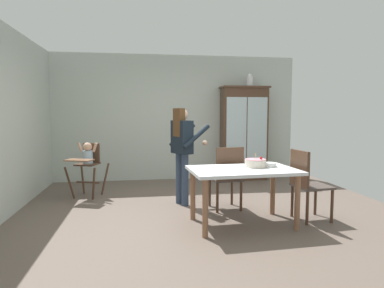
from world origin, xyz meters
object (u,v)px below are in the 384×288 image
object	(u,v)px
adult_person	(182,144)
dining_chair_right_end	(306,180)
china_cabinet	(244,133)
dining_table	(243,177)
ceramic_vase	(250,81)
birthday_cake	(255,163)
serving_bowl	(270,165)
dining_chair_far_side	(227,174)
high_chair_with_toddler	(87,159)

from	to	relation	value
adult_person	dining_chair_right_end	bearing A→B (deg)	-150.09
china_cabinet	dining_table	bearing A→B (deg)	-107.61
ceramic_vase	dining_table	size ratio (longest dim) A/B	0.19
adult_person	birthday_cake	world-z (taller)	adult_person
china_cabinet	adult_person	xyz separation A→B (m)	(-1.59, -1.86, -0.05)
serving_bowl	dining_chair_far_side	bearing A→B (deg)	128.11
high_chair_with_toddler	serving_bowl	size ratio (longest dim) A/B	5.28
dining_chair_far_side	dining_chair_right_end	xyz separation A→B (m)	(0.93, -0.61, 0.00)
high_chair_with_toddler	serving_bowl	bearing A→B (deg)	-14.22
dining_table	serving_bowl	size ratio (longest dim) A/B	7.79
adult_person	high_chair_with_toddler	bearing A→B (deg)	38.36
dining_table	dining_chair_far_side	world-z (taller)	dining_chair_far_side
dining_table	ceramic_vase	bearing A→B (deg)	70.30
birthday_cake	dining_table	bearing A→B (deg)	-154.42
dining_chair_far_side	ceramic_vase	bearing A→B (deg)	-121.06
dining_chair_right_end	adult_person	bearing A→B (deg)	50.46
china_cabinet	serving_bowl	size ratio (longest dim) A/B	11.27
dining_table	serving_bowl	xyz separation A→B (m)	(0.40, 0.10, 0.13)
birthday_cake	dining_chair_right_end	xyz separation A→B (m)	(0.69, -0.05, -0.24)
ceramic_vase	adult_person	size ratio (longest dim) A/B	0.18
dining_table	birthday_cake	xyz separation A→B (m)	(0.20, 0.10, 0.16)
adult_person	birthday_cake	distance (m)	1.33
ceramic_vase	china_cabinet	bearing A→B (deg)	-178.25
dining_table	birthday_cake	distance (m)	0.27
china_cabinet	birthday_cake	bearing A→B (deg)	-104.42
serving_bowl	adult_person	bearing A→B (deg)	136.61
birthday_cake	high_chair_with_toddler	bearing A→B (deg)	144.00
adult_person	birthday_cake	xyz separation A→B (m)	(0.85, -1.00, -0.17)
ceramic_vase	adult_person	xyz separation A→B (m)	(-1.71, -1.86, -1.18)
adult_person	dining_table	bearing A→B (deg)	-175.18
china_cabinet	dining_chair_far_side	size ratio (longest dim) A/B	2.11
high_chair_with_toddler	china_cabinet	bearing A→B (deg)	38.76
serving_bowl	dining_chair_right_end	size ratio (longest dim) A/B	0.19
serving_bowl	birthday_cake	bearing A→B (deg)	-178.40
high_chair_with_toddler	birthday_cake	distance (m)	2.99
birthday_cake	dining_chair_far_side	distance (m)	0.65
ceramic_vase	birthday_cake	bearing A→B (deg)	-106.65
dining_chair_far_side	dining_chair_right_end	size ratio (longest dim) A/B	1.00
dining_chair_right_end	serving_bowl	bearing A→B (deg)	77.98
adult_person	dining_chair_right_end	distance (m)	1.92
birthday_cake	dining_chair_far_side	xyz separation A→B (m)	(-0.23, 0.56, -0.24)
adult_person	dining_chair_far_side	bearing A→B (deg)	-151.40
high_chair_with_toddler	dining_chair_far_side	size ratio (longest dim) A/B	0.99
dining_chair_right_end	dining_table	bearing A→B (deg)	87.57
ceramic_vase	birthday_cake	distance (m)	3.28
high_chair_with_toddler	dining_chair_right_end	world-z (taller)	dining_chair_right_end
ceramic_vase	dining_table	world-z (taller)	ceramic_vase
adult_person	serving_bowl	bearing A→B (deg)	-159.22
birthday_cake	china_cabinet	bearing A→B (deg)	75.58
serving_bowl	dining_chair_right_end	world-z (taller)	dining_chair_right_end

